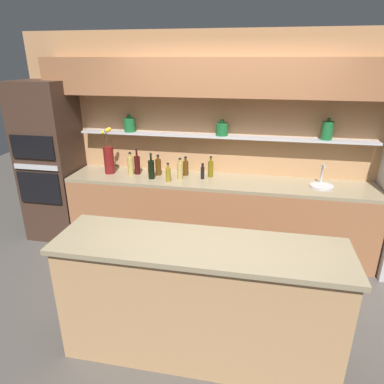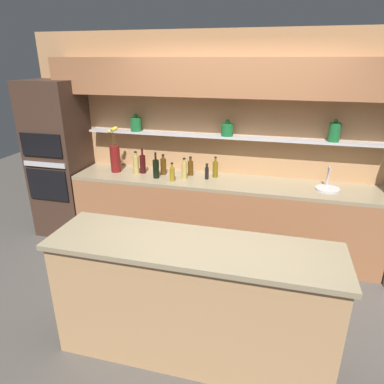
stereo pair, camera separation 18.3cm
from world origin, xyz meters
name	(u,v)px [view 2 (the right image)]	position (x,y,z in m)	size (l,w,h in m)	color
ground_plane	(204,313)	(0.00, 0.00, 0.00)	(12.00, 12.00, 0.00)	#4C4742
back_wall_unit	(234,124)	(0.00, 1.53, 1.55)	(5.20, 0.44, 2.60)	tan
back_counter_unit	(220,216)	(-0.08, 1.24, 0.46)	(3.67, 0.62, 0.92)	#99603D
island_counter	(192,301)	(0.00, -0.47, 0.51)	(2.18, 0.61, 1.02)	tan
oven_tower	(60,160)	(-2.27, 1.24, 1.02)	(0.67, 0.64, 2.04)	#3D281E
flower_vase	(115,157)	(-1.46, 1.25, 1.11)	(0.13, 0.15, 0.59)	maroon
sink_fixture	(328,187)	(1.11, 1.25, 0.95)	(0.26, 0.26, 0.25)	#B7B7BC
bottle_spirit_0	(136,164)	(-1.17, 1.24, 1.04)	(0.07, 0.07, 0.29)	tan
bottle_sauce_1	(155,169)	(-0.92, 1.23, 1.00)	(0.05, 0.05, 0.18)	#9E4C0A
bottle_wine_2	(143,164)	(-1.10, 1.29, 1.04)	(0.07, 0.07, 0.32)	#380C0C
bottle_spirit_3	(163,166)	(-0.83, 1.30, 1.03)	(0.07, 0.07, 0.26)	#4C2D0C
bottle_sauce_4	(207,172)	(-0.27, 1.26, 1.00)	(0.05, 0.05, 0.19)	black
bottle_spirit_5	(191,168)	(-0.50, 1.36, 1.02)	(0.07, 0.07, 0.24)	#4C2D0C
bottle_spirit_6	(184,170)	(-0.53, 1.20, 1.03)	(0.06, 0.06, 0.26)	tan
bottle_oil_7	(215,169)	(-0.18, 1.36, 1.02)	(0.06, 0.06, 0.26)	brown
bottle_oil_8	(172,174)	(-0.65, 1.09, 1.01)	(0.06, 0.06, 0.23)	olive
bottle_wine_9	(156,168)	(-0.87, 1.15, 1.04)	(0.08, 0.08, 0.32)	black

